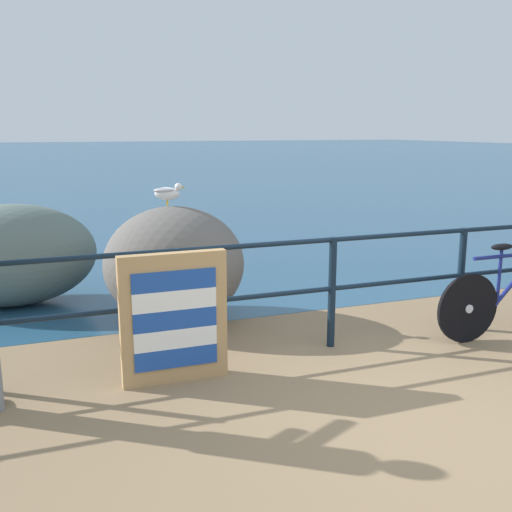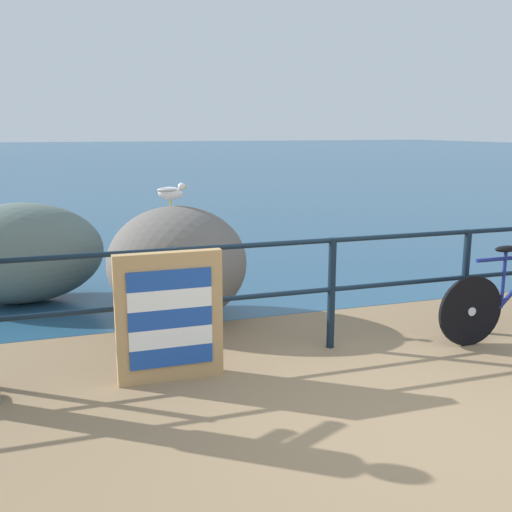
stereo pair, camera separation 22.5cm
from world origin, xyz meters
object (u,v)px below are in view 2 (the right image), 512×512
at_px(breakwater_boulder_main, 177,264).
at_px(breakwater_boulder_left, 21,253).
at_px(seagull, 171,192).
at_px(folded_deckchair_stack, 170,317).

relative_size(breakwater_boulder_main, breakwater_boulder_left, 0.79).
bearing_deg(breakwater_boulder_main, seagull, 112.15).
distance_m(breakwater_boulder_main, seagull, 0.74).
distance_m(folded_deckchair_stack, breakwater_boulder_left, 2.95).
xyz_separation_m(folded_deckchair_stack, breakwater_boulder_main, (0.34, 1.51, 0.08)).
relative_size(breakwater_boulder_main, seagull, 4.34).
bearing_deg(folded_deckchair_stack, breakwater_boulder_main, 77.13).
height_order(breakwater_boulder_main, breakwater_boulder_left, breakwater_boulder_main).
relative_size(folded_deckchair_stack, seagull, 3.13).
height_order(folded_deckchair_stack, breakwater_boulder_left, breakwater_boulder_left).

